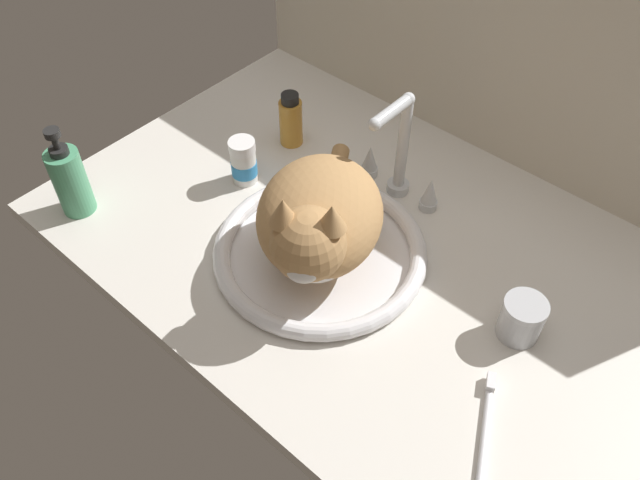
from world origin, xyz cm
name	(u,v)px	position (x,y,z in cm)	size (l,w,h in cm)	color
countertop	(363,251)	(0.00, 0.00, 1.50)	(107.14, 69.29, 3.00)	silver
backsplash_wall	(497,63)	(0.00, 35.84, 20.99)	(107.14, 2.40, 41.98)	beige
sink_basin	(320,251)	(-3.80, -6.80, 4.26)	(35.13, 35.13, 2.84)	white
faucet	(399,158)	(-3.80, 13.57, 11.33)	(16.50, 11.70, 20.99)	silver
cat	(318,221)	(-2.75, -8.51, 13.40)	(29.28, 35.13, 18.76)	tan
amber_bottle	(291,120)	(-27.79, 11.85, 8.16)	(4.45, 4.45, 11.02)	gold
soap_pump_bottle	(70,180)	(-43.05, -26.47, 9.66)	(5.73, 5.73, 17.27)	#4C9E70
metal_jar	(522,319)	(28.17, 1.42, 6.49)	(6.47, 6.47, 6.94)	#B2B5BA
pill_bottle	(244,162)	(-26.64, -1.82, 7.11)	(4.82, 4.82, 8.85)	white
toothbrush	(485,429)	(33.04, -15.33, 3.62)	(8.72, 16.24, 1.70)	silver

